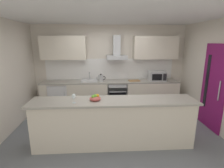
{
  "coord_description": "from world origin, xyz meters",
  "views": [
    {
      "loc": [
        -0.26,
        -3.76,
        2.09
      ],
      "look_at": [
        -0.01,
        0.46,
        1.05
      ],
      "focal_mm": 27.67,
      "sensor_mm": 36.0,
      "label": 1
    }
  ],
  "objects_px": {
    "refrigerator": "(59,97)",
    "wine_glass": "(74,97)",
    "microwave": "(157,76)",
    "range_hood": "(117,52)",
    "oven": "(117,94)",
    "chopping_board": "(134,81)",
    "fruit_bowl": "(95,98)",
    "sink": "(90,80)",
    "kettle": "(101,78)"
  },
  "relations": [
    {
      "from": "oven",
      "to": "microwave",
      "type": "height_order",
      "value": "microwave"
    },
    {
      "from": "refrigerator",
      "to": "microwave",
      "type": "distance_m",
      "value": 3.11
    },
    {
      "from": "fruit_bowl",
      "to": "chopping_board",
      "type": "height_order",
      "value": "fruit_bowl"
    },
    {
      "from": "refrigerator",
      "to": "fruit_bowl",
      "type": "height_order",
      "value": "fruit_bowl"
    },
    {
      "from": "microwave",
      "to": "chopping_board",
      "type": "relative_size",
      "value": 1.47
    },
    {
      "from": "fruit_bowl",
      "to": "chopping_board",
      "type": "bearing_deg",
      "value": 60.25
    },
    {
      "from": "microwave",
      "to": "wine_glass",
      "type": "xyz_separation_m",
      "value": [
        -2.25,
        -2.11,
        0.05
      ]
    },
    {
      "from": "microwave",
      "to": "chopping_board",
      "type": "xyz_separation_m",
      "value": [
        -0.72,
        0.0,
        -0.14
      ]
    },
    {
      "from": "refrigerator",
      "to": "kettle",
      "type": "distance_m",
      "value": 1.42
    },
    {
      "from": "sink",
      "to": "fruit_bowl",
      "type": "distance_m",
      "value": 2.04
    },
    {
      "from": "kettle",
      "to": "fruit_bowl",
      "type": "xyz_separation_m",
      "value": [
        -0.1,
        -1.98,
        0.02
      ]
    },
    {
      "from": "range_hood",
      "to": "fruit_bowl",
      "type": "xyz_separation_m",
      "value": [
        -0.6,
        -2.14,
        -0.77
      ]
    },
    {
      "from": "refrigerator",
      "to": "range_hood",
      "type": "relative_size",
      "value": 1.18
    },
    {
      "from": "oven",
      "to": "chopping_board",
      "type": "distance_m",
      "value": 0.7
    },
    {
      "from": "refrigerator",
      "to": "wine_glass",
      "type": "bearing_deg",
      "value": -69.32
    },
    {
      "from": "refrigerator",
      "to": "chopping_board",
      "type": "distance_m",
      "value": 2.38
    },
    {
      "from": "wine_glass",
      "to": "chopping_board",
      "type": "height_order",
      "value": "wine_glass"
    },
    {
      "from": "microwave",
      "to": "refrigerator",
      "type": "bearing_deg",
      "value": 179.53
    },
    {
      "from": "wine_glass",
      "to": "range_hood",
      "type": "bearing_deg",
      "value": 66.4
    },
    {
      "from": "refrigerator",
      "to": "kettle",
      "type": "bearing_deg",
      "value": -1.37
    },
    {
      "from": "fruit_bowl",
      "to": "microwave",
      "type": "bearing_deg",
      "value": 46.96
    },
    {
      "from": "wine_glass",
      "to": "fruit_bowl",
      "type": "height_order",
      "value": "wine_glass"
    },
    {
      "from": "microwave",
      "to": "chopping_board",
      "type": "height_order",
      "value": "microwave"
    },
    {
      "from": "range_hood",
      "to": "fruit_bowl",
      "type": "distance_m",
      "value": 2.35
    },
    {
      "from": "refrigerator",
      "to": "fruit_bowl",
      "type": "relative_size",
      "value": 3.86
    },
    {
      "from": "sink",
      "to": "wine_glass",
      "type": "relative_size",
      "value": 2.81
    },
    {
      "from": "oven",
      "to": "microwave",
      "type": "xyz_separation_m",
      "value": [
        1.26,
        -0.03,
        0.59
      ]
    },
    {
      "from": "wine_glass",
      "to": "oven",
      "type": "bearing_deg",
      "value": 65.14
    },
    {
      "from": "wine_glass",
      "to": "fruit_bowl",
      "type": "xyz_separation_m",
      "value": [
        0.39,
        0.12,
        -0.08
      ]
    },
    {
      "from": "wine_glass",
      "to": "fruit_bowl",
      "type": "relative_size",
      "value": 0.81
    },
    {
      "from": "microwave",
      "to": "wine_glass",
      "type": "height_order",
      "value": "microwave"
    },
    {
      "from": "wine_glass",
      "to": "chopping_board",
      "type": "distance_m",
      "value": 2.61
    },
    {
      "from": "sink",
      "to": "range_hood",
      "type": "bearing_deg",
      "value": 7.97
    },
    {
      "from": "oven",
      "to": "range_hood",
      "type": "relative_size",
      "value": 1.11
    },
    {
      "from": "kettle",
      "to": "chopping_board",
      "type": "bearing_deg",
      "value": 0.55
    },
    {
      "from": "range_hood",
      "to": "chopping_board",
      "type": "bearing_deg",
      "value": -15.84
    },
    {
      "from": "oven",
      "to": "fruit_bowl",
      "type": "height_order",
      "value": "fruit_bowl"
    },
    {
      "from": "refrigerator",
      "to": "microwave",
      "type": "relative_size",
      "value": 1.7
    },
    {
      "from": "fruit_bowl",
      "to": "chopping_board",
      "type": "distance_m",
      "value": 2.3
    },
    {
      "from": "range_hood",
      "to": "oven",
      "type": "bearing_deg",
      "value": -90.0
    },
    {
      "from": "sink",
      "to": "microwave",
      "type": "bearing_deg",
      "value": -1.06
    },
    {
      "from": "refrigerator",
      "to": "sink",
      "type": "distance_m",
      "value": 1.07
    },
    {
      "from": "kettle",
      "to": "chopping_board",
      "type": "xyz_separation_m",
      "value": [
        1.04,
        0.01,
        -0.09
      ]
    },
    {
      "from": "microwave",
      "to": "range_hood",
      "type": "bearing_deg",
      "value": 172.86
    },
    {
      "from": "refrigerator",
      "to": "fruit_bowl",
      "type": "bearing_deg",
      "value": -59.25
    },
    {
      "from": "kettle",
      "to": "chopping_board",
      "type": "height_order",
      "value": "kettle"
    },
    {
      "from": "kettle",
      "to": "range_hood",
      "type": "bearing_deg",
      "value": 18.24
    },
    {
      "from": "wine_glass",
      "to": "microwave",
      "type": "bearing_deg",
      "value": 43.17
    },
    {
      "from": "range_hood",
      "to": "wine_glass",
      "type": "bearing_deg",
      "value": -113.6
    },
    {
      "from": "refrigerator",
      "to": "microwave",
      "type": "xyz_separation_m",
      "value": [
        3.05,
        -0.03,
        0.62
      ]
    }
  ]
}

